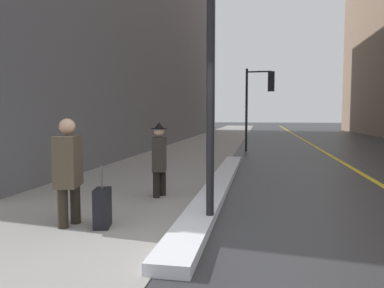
{
  "coord_description": "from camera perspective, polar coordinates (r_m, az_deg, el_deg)",
  "views": [
    {
      "loc": [
        1.1,
        -4.17,
        1.7
      ],
      "look_at": [
        -0.4,
        4.0,
        1.05
      ],
      "focal_mm": 35.0,
      "sensor_mm": 36.0,
      "label": 1
    }
  ],
  "objects": [
    {
      "name": "pedestrian_trailing",
      "position": [
        5.95,
        -18.34,
        -3.35
      ],
      "size": [
        0.42,
        0.59,
        1.64
      ],
      "rotation": [
        0.0,
        0.0,
        -1.35
      ],
      "color": "#2A241B",
      "rests_on": "ground"
    },
    {
      "name": "snow_bank_curb",
      "position": [
        8.95,
        4.19,
        -5.99
      ],
      "size": [
        0.52,
        10.23,
        0.15
      ],
      "color": "silver",
      "rests_on": "ground"
    },
    {
      "name": "rolling_suitcase",
      "position": [
        5.84,
        -13.5,
        -9.51
      ],
      "size": [
        0.29,
        0.4,
        0.95
      ],
      "rotation": [
        0.0,
        0.0,
        -1.35
      ],
      "color": "black",
      "rests_on": "ground"
    },
    {
      "name": "traffic_light_near",
      "position": [
        17.59,
        10.55,
        7.85
      ],
      "size": [
        1.31,
        0.32,
        3.82
      ],
      "rotation": [
        0.0,
        0.0,
        -0.01
      ],
      "color": "black",
      "rests_on": "ground"
    },
    {
      "name": "ground_plane",
      "position": [
        4.63,
        -4.25,
        -17.07
      ],
      "size": [
        160.0,
        160.0,
        0.0
      ],
      "primitive_type": "plane",
      "color": "#2D2D30"
    },
    {
      "name": "road_centre_stripe",
      "position": [
        19.46,
        18.93,
        -0.77
      ],
      "size": [
        0.16,
        80.0,
        0.0
      ],
      "color": "gold",
      "rests_on": "ground"
    },
    {
      "name": "lamp_post",
      "position": [
        5.79,
        2.84,
        15.02
      ],
      "size": [
        0.28,
        0.28,
        4.57
      ],
      "color": "black",
      "rests_on": "ground"
    },
    {
      "name": "pedestrian_in_fedora",
      "position": [
        7.71,
        -5.0,
        -1.9
      ],
      "size": [
        0.37,
        0.52,
        1.55
      ],
      "rotation": [
        0.0,
        0.0,
        -1.35
      ],
      "color": "black",
      "rests_on": "ground"
    },
    {
      "name": "sidewalk_slab",
      "position": [
        19.49,
        1.21,
        -0.51
      ],
      "size": [
        4.0,
        80.0,
        0.01
      ],
      "color": "gray",
      "rests_on": "ground"
    }
  ]
}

